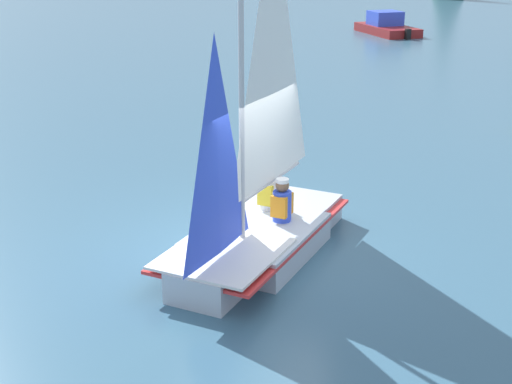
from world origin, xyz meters
name	(u,v)px	position (x,y,z in m)	size (l,w,h in m)	color
ground_plane	(256,254)	(0.00, 0.00, 0.00)	(260.00, 260.00, 0.00)	#38607A
sailboat_main	(257,211)	(0.02, 0.04, 0.72)	(3.24, 4.31, 5.50)	#B2BCCC
sailor_helm	(281,210)	(0.40, 0.31, 0.63)	(0.40, 0.42, 1.16)	black
sailor_crew	(267,198)	(0.19, 0.85, 0.63)	(0.40, 0.42, 1.16)	black
motorboat_distant	(386,26)	(6.71, 26.98, 0.39)	(3.00, 4.38, 1.12)	maroon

